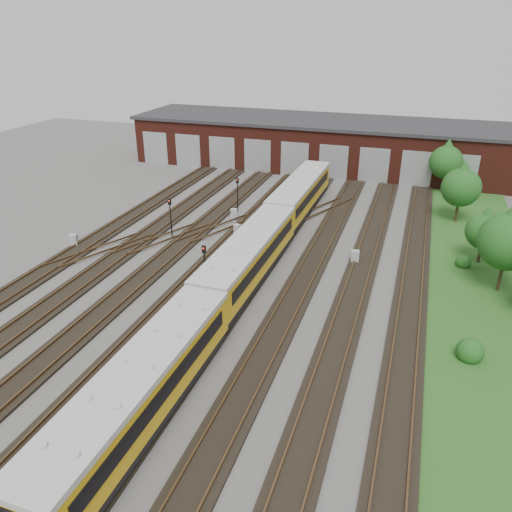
% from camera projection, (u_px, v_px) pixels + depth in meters
% --- Properties ---
extents(ground, '(120.00, 120.00, 0.00)m').
position_uv_depth(ground, '(199.00, 308.00, 35.03)').
color(ground, '#4B4846').
rests_on(ground, ground).
extents(track_network, '(30.40, 70.00, 0.33)m').
position_uv_depth(track_network, '(201.00, 302.00, 35.54)').
color(track_network, black).
rests_on(track_network, ground).
extents(maintenance_shed, '(51.00, 12.50, 6.35)m').
position_uv_depth(maintenance_shed, '(320.00, 143.00, 67.95)').
color(maintenance_shed, '#511D14').
rests_on(maintenance_shed, ground).
extents(grass_verge, '(8.00, 55.00, 0.05)m').
position_uv_depth(grass_verge, '(481.00, 284.00, 38.13)').
color(grass_verge, '#23501A').
rests_on(grass_verge, ground).
extents(metro_train, '(3.01, 47.78, 3.26)m').
position_uv_depth(metro_train, '(249.00, 257.00, 37.82)').
color(metro_train, black).
rests_on(metro_train, ground).
extents(signal_mast_0, '(0.30, 0.28, 3.76)m').
position_uv_depth(signal_mast_0, '(170.00, 213.00, 45.43)').
color(signal_mast_0, black).
rests_on(signal_mast_0, ground).
extents(signal_mast_1, '(0.29, 0.27, 3.73)m').
position_uv_depth(signal_mast_1, '(204.00, 263.00, 36.11)').
color(signal_mast_1, black).
rests_on(signal_mast_1, ground).
extents(signal_mast_2, '(0.28, 0.26, 3.64)m').
position_uv_depth(signal_mast_2, '(237.00, 190.00, 51.76)').
color(signal_mast_2, black).
rests_on(signal_mast_2, ground).
extents(signal_mast_3, '(0.26, 0.24, 2.90)m').
position_uv_depth(signal_mast_3, '(260.00, 220.00, 45.24)').
color(signal_mast_3, black).
rests_on(signal_mast_3, ground).
extents(relay_cabinet_0, '(0.81, 0.75, 1.11)m').
position_uv_depth(relay_cabinet_0, '(74.00, 240.00, 44.36)').
color(relay_cabinet_0, '#ABAEB0').
rests_on(relay_cabinet_0, ground).
extents(relay_cabinet_1, '(0.78, 0.71, 1.07)m').
position_uv_depth(relay_cabinet_1, '(234.00, 214.00, 50.49)').
color(relay_cabinet_1, '#ABAEB0').
rests_on(relay_cabinet_1, ground).
extents(relay_cabinet_2, '(0.65, 0.60, 0.87)m').
position_uv_depth(relay_cabinet_2, '(245.00, 253.00, 42.18)').
color(relay_cabinet_2, '#ABAEB0').
rests_on(relay_cabinet_2, ground).
extents(relay_cabinet_3, '(0.68, 0.60, 0.97)m').
position_uv_depth(relay_cabinet_3, '(237.00, 229.00, 46.90)').
color(relay_cabinet_3, '#ABAEB0').
rests_on(relay_cabinet_3, ground).
extents(relay_cabinet_4, '(0.74, 0.65, 1.08)m').
position_uv_depth(relay_cabinet_4, '(355.00, 257.00, 41.33)').
color(relay_cabinet_4, '#ABAEB0').
rests_on(relay_cabinet_4, ground).
extents(tree_0, '(3.79, 3.79, 6.28)m').
position_uv_depth(tree_0, '(447.00, 158.00, 57.02)').
color(tree_0, '#362A18').
rests_on(tree_0, ground).
extents(tree_1, '(3.77, 3.77, 6.25)m').
position_uv_depth(tree_1, '(462.00, 183.00, 48.36)').
color(tree_1, '#362A18').
rests_on(tree_1, ground).
extents(tree_2, '(4.26, 4.26, 7.06)m').
position_uv_depth(tree_2, '(510.00, 235.00, 35.31)').
color(tree_2, '#362A18').
rests_on(tree_2, ground).
extents(tree_3, '(2.99, 2.99, 4.96)m').
position_uv_depth(tree_3, '(485.00, 227.00, 40.24)').
color(tree_3, '#362A18').
rests_on(tree_3, ground).
extents(bush_0, '(1.61, 1.61, 1.61)m').
position_uv_depth(bush_0, '(471.00, 348.00, 29.35)').
color(bush_0, '#144614').
rests_on(bush_0, ground).
extents(bush_1, '(1.24, 1.24, 1.24)m').
position_uv_depth(bush_1, '(464.00, 260.00, 40.60)').
color(bush_1, '#144614').
rests_on(bush_1, ground).
extents(bush_2, '(1.21, 1.21, 1.21)m').
position_uv_depth(bush_2, '(459.00, 192.00, 56.73)').
color(bush_2, '#144614').
rests_on(bush_2, ground).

